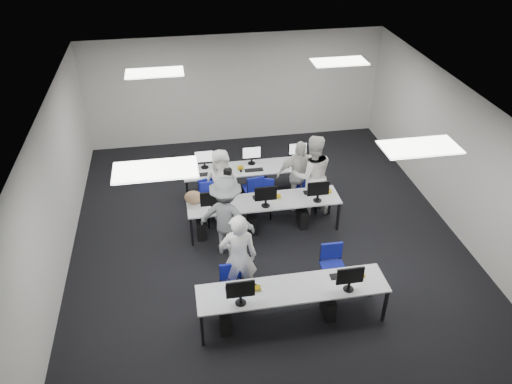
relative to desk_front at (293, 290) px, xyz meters
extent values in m
plane|color=black|center=(0.00, 2.40, -0.68)|extent=(9.00, 9.00, 0.00)
plane|color=white|center=(0.00, 2.40, 2.32)|extent=(9.00, 9.00, 0.00)
cube|color=silver|center=(0.00, 6.90, 0.82)|extent=(8.00, 0.02, 3.00)
cube|color=silver|center=(0.00, -2.10, 0.82)|extent=(8.00, 0.02, 3.00)
cube|color=silver|center=(-4.00, 2.40, 0.82)|extent=(0.02, 9.00, 3.00)
cube|color=silver|center=(4.00, 2.40, 0.82)|extent=(0.02, 9.00, 3.00)
cube|color=white|center=(-2.00, 0.40, 2.30)|extent=(1.20, 0.60, 0.02)
cube|color=white|center=(2.00, 0.40, 2.30)|extent=(1.20, 0.60, 0.02)
cube|color=white|center=(-2.00, 4.40, 2.30)|extent=(1.20, 0.60, 0.02)
cube|color=white|center=(2.00, 4.40, 2.30)|extent=(1.20, 0.60, 0.02)
cube|color=silver|center=(0.00, 0.00, 0.03)|extent=(3.20, 0.70, 0.03)
cube|color=black|center=(-1.55, -0.30, -0.33)|extent=(0.05, 0.05, 0.70)
cube|color=black|center=(-1.55, 0.30, -0.33)|extent=(0.05, 0.05, 0.70)
cube|color=black|center=(1.55, -0.30, -0.33)|extent=(0.05, 0.05, 0.70)
cube|color=black|center=(1.55, 0.30, -0.33)|extent=(0.05, 0.05, 0.70)
cube|color=silver|center=(0.00, 2.60, 0.03)|extent=(3.20, 0.70, 0.03)
cube|color=black|center=(-1.55, 2.30, -0.33)|extent=(0.05, 0.05, 0.70)
cube|color=black|center=(-1.55, 2.90, -0.33)|extent=(0.05, 0.05, 0.70)
cube|color=black|center=(1.55, 2.30, -0.33)|extent=(0.05, 0.05, 0.70)
cube|color=black|center=(1.55, 2.90, -0.33)|extent=(0.05, 0.05, 0.70)
cube|color=silver|center=(0.00, 4.00, 0.03)|extent=(3.20, 0.70, 0.03)
cube|color=black|center=(-1.55, 3.70, -0.33)|extent=(0.05, 0.05, 0.70)
cube|color=black|center=(-1.55, 4.30, -0.33)|extent=(0.05, 0.05, 0.70)
cube|color=black|center=(1.55, 3.70, -0.33)|extent=(0.05, 0.05, 0.70)
cube|color=black|center=(1.55, 4.30, -0.33)|extent=(0.05, 0.05, 0.70)
cube|color=#0D2AAB|center=(-0.90, -0.18, 0.35)|extent=(0.46, 0.04, 0.32)
cube|color=black|center=(-0.90, 0.14, 0.06)|extent=(0.42, 0.14, 0.02)
ellipsoid|color=black|center=(-0.60, 0.14, 0.07)|extent=(0.07, 0.10, 0.04)
cube|color=black|center=(-1.15, 0.00, -0.47)|extent=(0.18, 0.40, 0.42)
cube|color=white|center=(0.90, -0.18, 0.35)|extent=(0.46, 0.04, 0.32)
cube|color=black|center=(0.90, 0.14, 0.06)|extent=(0.42, 0.14, 0.02)
ellipsoid|color=black|center=(1.20, 0.14, 0.07)|extent=(0.07, 0.10, 0.04)
cube|color=black|center=(0.65, 0.00, -0.47)|extent=(0.18, 0.40, 0.42)
cube|color=white|center=(-1.10, 2.42, 0.35)|extent=(0.46, 0.04, 0.32)
cube|color=black|center=(-1.10, 2.74, 0.06)|extent=(0.42, 0.14, 0.02)
ellipsoid|color=black|center=(-0.80, 2.74, 0.07)|extent=(0.07, 0.10, 0.04)
cube|color=black|center=(-1.35, 2.60, -0.47)|extent=(0.18, 0.40, 0.42)
cube|color=white|center=(0.00, 2.42, 0.35)|extent=(0.46, 0.04, 0.32)
cube|color=black|center=(0.00, 2.74, 0.06)|extent=(0.42, 0.14, 0.02)
ellipsoid|color=black|center=(0.30, 2.74, 0.07)|extent=(0.07, 0.10, 0.04)
cube|color=black|center=(-0.25, 2.60, -0.47)|extent=(0.18, 0.40, 0.42)
cube|color=white|center=(1.10, 2.42, 0.35)|extent=(0.46, 0.04, 0.32)
cube|color=black|center=(1.10, 2.74, 0.06)|extent=(0.42, 0.14, 0.02)
ellipsoid|color=black|center=(1.40, 2.74, 0.07)|extent=(0.07, 0.10, 0.04)
cube|color=black|center=(0.85, 2.60, -0.47)|extent=(0.18, 0.40, 0.42)
cube|color=white|center=(-1.10, 4.18, 0.35)|extent=(0.46, 0.04, 0.32)
cube|color=black|center=(-1.10, 3.86, 0.06)|extent=(0.42, 0.14, 0.02)
ellipsoid|color=black|center=(-1.40, 3.86, 0.07)|extent=(0.07, 0.10, 0.04)
cube|color=black|center=(-0.85, 4.00, -0.47)|extent=(0.18, 0.40, 0.42)
cube|color=white|center=(0.00, 4.18, 0.35)|extent=(0.46, 0.04, 0.32)
cube|color=black|center=(0.00, 3.86, 0.06)|extent=(0.42, 0.14, 0.02)
ellipsoid|color=black|center=(-0.30, 3.86, 0.07)|extent=(0.07, 0.10, 0.04)
cube|color=black|center=(0.25, 4.00, -0.47)|extent=(0.18, 0.40, 0.42)
cube|color=white|center=(1.10, 4.18, 0.35)|extent=(0.46, 0.04, 0.32)
cube|color=black|center=(1.10, 3.86, 0.06)|extent=(0.42, 0.14, 0.02)
ellipsoid|color=black|center=(0.80, 3.86, 0.07)|extent=(0.07, 0.10, 0.04)
cube|color=black|center=(1.35, 4.00, -0.47)|extent=(0.18, 0.40, 0.42)
cube|color=navy|center=(-0.96, 0.50, -0.27)|extent=(0.40, 0.38, 0.05)
cube|color=navy|center=(-0.96, 0.68, -0.03)|extent=(0.38, 0.05, 0.32)
cube|color=navy|center=(0.93, 0.67, -0.24)|extent=(0.43, 0.41, 0.06)
cube|color=navy|center=(0.93, 0.86, 0.01)|extent=(0.41, 0.05, 0.35)
cube|color=navy|center=(-1.03, 3.11, -0.19)|extent=(0.59, 0.58, 0.06)
cube|color=navy|center=(-1.10, 3.32, 0.09)|extent=(0.45, 0.19, 0.39)
cube|color=navy|center=(0.11, 3.15, -0.26)|extent=(0.51, 0.50, 0.05)
cube|color=navy|center=(0.17, 3.32, -0.02)|extent=(0.37, 0.18, 0.33)
cube|color=navy|center=(1.08, 3.23, -0.18)|extent=(0.53, 0.51, 0.07)
cube|color=navy|center=(1.10, 3.45, 0.11)|extent=(0.46, 0.10, 0.39)
cube|color=navy|center=(-1.07, 3.36, -0.18)|extent=(0.50, 0.48, 0.07)
cube|color=navy|center=(-1.06, 3.14, 0.11)|extent=(0.46, 0.07, 0.39)
cube|color=navy|center=(-0.07, 3.53, -0.24)|extent=(0.46, 0.45, 0.06)
cube|color=navy|center=(-0.05, 3.34, 0.00)|extent=(0.40, 0.09, 0.34)
cube|color=navy|center=(1.21, 3.38, -0.20)|extent=(0.49, 0.47, 0.06)
cube|color=navy|center=(1.20, 3.17, 0.08)|extent=(0.44, 0.08, 0.38)
ellipsoid|color=#8E6C49|center=(-1.45, 2.76, 0.20)|extent=(0.39, 0.28, 0.30)
imported|color=silver|center=(-0.80, 0.74, 0.21)|extent=(0.68, 0.48, 1.78)
imported|color=silver|center=(1.16, 3.11, 0.26)|extent=(0.93, 0.74, 1.87)
imported|color=silver|center=(-0.81, 3.32, 0.12)|extent=(0.81, 0.56, 1.60)
imported|color=silver|center=(0.91, 3.30, 0.16)|extent=(1.01, 0.47, 1.68)
imported|color=gray|center=(-0.86, 2.00, 0.18)|extent=(1.28, 1.05, 1.72)
cube|color=black|center=(-0.79, 2.16, 1.10)|extent=(0.20, 0.22, 0.10)
camera|label=1|loc=(-1.63, -5.83, 5.93)|focal=35.00mm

